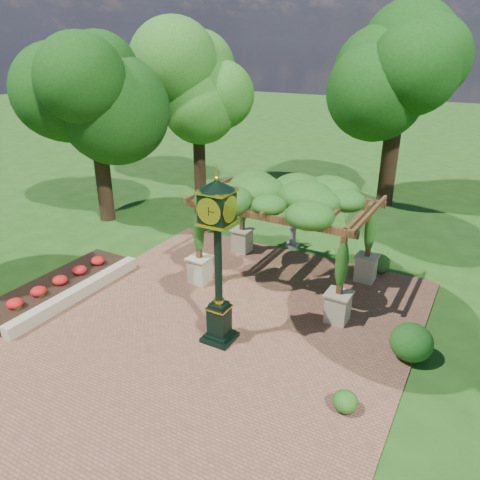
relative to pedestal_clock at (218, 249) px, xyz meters
The scene contains 13 objects.
ground 2.81m from the pedestal_clock, 112.82° to the right, with size 120.00×120.00×0.00m, color #1E4714.
brick_plaza 2.68m from the pedestal_clock, 148.09° to the left, with size 10.00×12.00×0.04m, color brown.
border_wall 5.53m from the pedestal_clock, behind, with size 0.35×5.00×0.40m, color #C6B793.
flower_bed 6.35m from the pedestal_clock, behind, with size 1.50×5.00×0.36m, color red.
pedestal_clock is the anchor object (origin of this frame).
pergola 3.82m from the pedestal_clock, 88.46° to the left, with size 5.44×3.46×3.40m.
sundial 7.07m from the pedestal_clock, 96.60° to the left, with size 0.58×0.58×0.87m.
shrub_front 4.49m from the pedestal_clock, 13.87° to the right, with size 0.54×0.54×0.49m, color #255919.
shrub_mid 5.29m from the pedestal_clock, 19.65° to the left, with size 1.05×1.05×0.94m, color #1E5518.
shrub_back 6.94m from the pedestal_clock, 65.80° to the left, with size 0.75×0.75×0.68m, color #2B5919.
tree_west_near 11.03m from the pedestal_clock, 149.38° to the left, with size 4.04×4.04×8.13m.
tree_west_far 13.82m from the pedestal_clock, 125.76° to the left, with size 3.96×3.96×7.47m.
tree_north 14.02m from the pedestal_clock, 85.34° to the left, with size 4.25×4.25×9.12m.
Camera 1 is at (5.86, -8.00, 7.34)m, focal length 35.00 mm.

